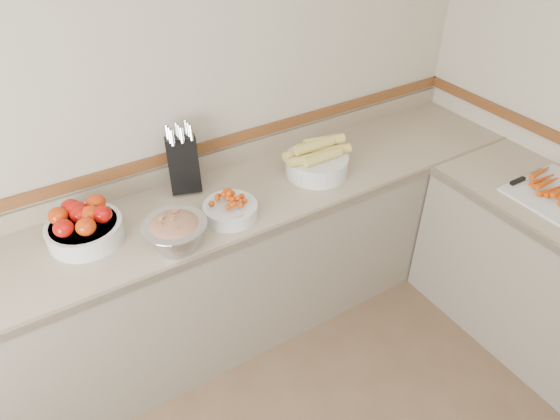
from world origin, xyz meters
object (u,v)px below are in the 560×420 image
knife_block (183,162)px  corn_bowl (317,161)px  tomato_bowl (84,225)px  rhubarb_bowl (175,233)px  cherry_tomato_bowl (230,208)px  cutting_board (557,191)px

knife_block → corn_bowl: 0.72m
tomato_bowl → rhubarb_bowl: 0.43m
cherry_tomato_bowl → rhubarb_bowl: rhubarb_bowl is taller
tomato_bowl → cutting_board: bearing=-23.1°
rhubarb_bowl → cherry_tomato_bowl: bearing=14.4°
corn_bowl → rhubarb_bowl: (-0.90, -0.18, 0.01)m
knife_block → tomato_bowl: size_ratio=1.09×
corn_bowl → cutting_board: 1.26m
tomato_bowl → cherry_tomato_bowl: (0.64, -0.20, -0.03)m
corn_bowl → knife_block: bearing=159.5°
tomato_bowl → corn_bowl: bearing=-4.6°
corn_bowl → cutting_board: (0.95, -0.83, -0.06)m
corn_bowl → rhubarb_bowl: size_ratio=1.31×
knife_block → rhubarb_bowl: (-0.23, -0.43, -0.07)m
knife_block → tomato_bowl: knife_block is taller
cherry_tomato_bowl → rhubarb_bowl: bearing=-165.6°
cherry_tomato_bowl → cutting_board: 1.70m
corn_bowl → cutting_board: corn_bowl is taller
knife_block → rhubarb_bowl: size_ratio=1.28×
tomato_bowl → rhubarb_bowl: (0.33, -0.28, 0.01)m
cherry_tomato_bowl → rhubarb_bowl: 0.32m
cherry_tomato_bowl → corn_bowl: bearing=9.7°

